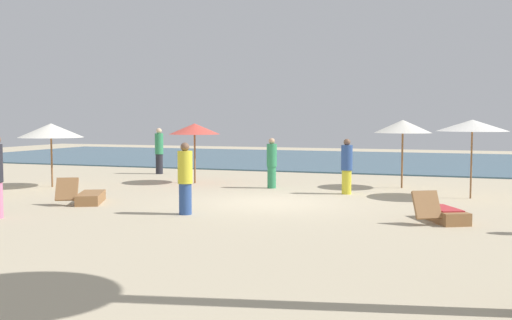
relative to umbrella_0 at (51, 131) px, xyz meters
The scene contains 12 objects.
ground_plane 8.48m from the umbrella_0, ahead, with size 60.00×60.00×0.00m, color #BCAD8E.
ocean_water 18.01m from the umbrella_0, 62.77° to the left, with size 48.00×16.00×0.06m, color #3D6075.
umbrella_0 is the anchor object (origin of this frame).
umbrella_1 11.78m from the umbrella_0, 17.90° to the left, with size 1.89×1.89×2.27m.
umbrella_2 4.86m from the umbrella_0, 33.52° to the left, with size 1.82×1.82×2.14m.
umbrella_4 13.45m from the umbrella_0, ahead, with size 2.02×2.02×2.29m.
lounger_2 13.07m from the umbrella_0, 11.81° to the right, with size 1.29×1.72×0.74m.
lounger_3 4.78m from the umbrella_0, 39.48° to the right, with size 1.24×1.73×0.74m.
person_0 9.92m from the umbrella_0, ahead, with size 0.48×0.48×1.70m.
person_1 7.51m from the umbrella_0, 16.87° to the left, with size 0.46×0.46×1.67m.
person_2 5.63m from the umbrella_0, 78.39° to the left, with size 0.36×0.36×1.92m.
person_5 7.79m from the umbrella_0, 28.38° to the right, with size 0.51×0.51×1.74m.
Camera 1 is at (4.88, -15.39, 2.32)m, focal length 41.39 mm.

